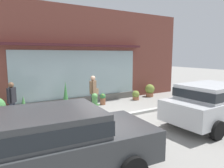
{
  "coord_description": "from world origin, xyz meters",
  "views": [
    {
      "loc": [
        -4.26,
        -7.29,
        2.67
      ],
      "look_at": [
        0.95,
        1.2,
        1.22
      ],
      "focal_mm": 33.45,
      "sensor_mm": 36.0,
      "label": 1
    }
  ],
  "objects": [
    {
      "name": "pedestrian_passerby",
      "position": [
        -3.44,
        1.46,
        0.93
      ],
      "size": [
        0.36,
        0.42,
        1.59
      ],
      "rotation": [
        0.0,
        0.0,
        0.92
      ],
      "color": "#333847",
      "rests_on": "ground_plane"
    },
    {
      "name": "potted_plant_window_left",
      "position": [
        -2.89,
        2.42,
        0.4
      ],
      "size": [
        0.26,
        0.26,
        0.83
      ],
      "color": "#9E6042",
      "rests_on": "ground_plane"
    },
    {
      "name": "potted_plant_by_entrance",
      "position": [
        0.95,
        2.14,
        0.31
      ],
      "size": [
        0.3,
        0.3,
        0.6
      ],
      "color": "#9E6042",
      "rests_on": "ground_plane"
    },
    {
      "name": "potted_plant_window_center",
      "position": [
        -1.04,
        2.2,
        0.66
      ],
      "size": [
        0.3,
        0.3,
        1.37
      ],
      "color": "#4C4C51",
      "rests_on": "ground_plane"
    },
    {
      "name": "ground_plane",
      "position": [
        0.0,
        0.0,
        0.0
      ],
      "size": [
        60.0,
        60.0,
        0.0
      ],
      "primitive_type": "plane",
      "color": "gray"
    },
    {
      "name": "curb_strip",
      "position": [
        0.0,
        -0.2,
        0.06
      ],
      "size": [
        14.0,
        0.24,
        0.12
      ],
      "primitive_type": "cube",
      "color": "#B2B2AD",
      "rests_on": "ground_plane"
    },
    {
      "name": "fire_hydrant",
      "position": [
        -0.28,
        0.64,
        0.49
      ],
      "size": [
        0.43,
        0.4,
        0.98
      ],
      "color": "#4C8C47",
      "rests_on": "ground_plane"
    },
    {
      "name": "potted_plant_low_front",
      "position": [
        4.49,
        2.44,
        0.41
      ],
      "size": [
        0.59,
        0.59,
        0.78
      ],
      "color": "#9E6042",
      "rests_on": "ground_plane"
    },
    {
      "name": "potted_plant_trailing_edge",
      "position": [
        3.15,
        2.14,
        0.28
      ],
      "size": [
        0.42,
        0.42,
        0.55
      ],
      "color": "#9E6042",
      "rests_on": "ground_plane"
    },
    {
      "name": "parked_car_dark_gray",
      "position": [
        -3.26,
        -3.12,
        0.87
      ],
      "size": [
        4.65,
        2.34,
        1.52
      ],
      "rotation": [
        0.0,
        0.0,
        -0.08
      ],
      "color": "#383A3D",
      "rests_on": "ground_plane"
    },
    {
      "name": "parked_car_silver",
      "position": [
        2.92,
        -2.76,
        0.89
      ],
      "size": [
        4.08,
        2.12,
        1.56
      ],
      "rotation": [
        0.0,
        0.0,
        0.03
      ],
      "color": "silver",
      "rests_on": "ground_plane"
    },
    {
      "name": "pedestrian_with_handbag",
      "position": [
        -0.0,
        1.32,
        0.97
      ],
      "size": [
        0.59,
        0.42,
        1.66
      ],
      "rotation": [
        0.0,
        0.0,
        0.58
      ],
      "color": "#232328",
      "rests_on": "ground_plane"
    },
    {
      "name": "storefront",
      "position": [
        0.0,
        3.19,
        2.5
      ],
      "size": [
        14.0,
        0.81,
        5.12
      ],
      "color": "brown",
      "rests_on": "ground_plane"
    }
  ]
}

